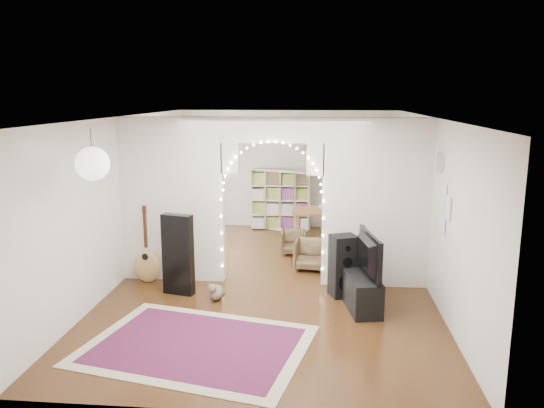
# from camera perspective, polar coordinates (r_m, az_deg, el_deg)

# --- Properties ---
(floor) EXTENTS (7.50, 7.50, 0.00)m
(floor) POSITION_cam_1_polar(r_m,az_deg,el_deg) (8.92, 0.06, -8.27)
(floor) COLOR black
(floor) RESTS_ON ground
(ceiling) EXTENTS (5.00, 7.50, 0.02)m
(ceiling) POSITION_cam_1_polar(r_m,az_deg,el_deg) (8.39, 0.06, 9.33)
(ceiling) COLOR white
(ceiling) RESTS_ON wall_back
(wall_back) EXTENTS (5.00, 0.02, 2.70)m
(wall_back) POSITION_cam_1_polar(r_m,az_deg,el_deg) (12.24, 1.67, 3.72)
(wall_back) COLOR silver
(wall_back) RESTS_ON floor
(wall_front) EXTENTS (5.00, 0.02, 2.70)m
(wall_front) POSITION_cam_1_polar(r_m,az_deg,el_deg) (4.96, -3.95, -8.31)
(wall_front) COLOR silver
(wall_front) RESTS_ON floor
(wall_left) EXTENTS (0.02, 7.50, 2.70)m
(wall_left) POSITION_cam_1_polar(r_m,az_deg,el_deg) (9.13, -15.77, 0.53)
(wall_left) COLOR silver
(wall_left) RESTS_ON floor
(wall_right) EXTENTS (0.02, 7.50, 2.70)m
(wall_right) POSITION_cam_1_polar(r_m,az_deg,el_deg) (8.70, 16.70, -0.06)
(wall_right) COLOR silver
(wall_right) RESTS_ON floor
(divider_wall) EXTENTS (5.00, 0.20, 2.70)m
(divider_wall) POSITION_cam_1_polar(r_m,az_deg,el_deg) (8.54, 0.06, 0.75)
(divider_wall) COLOR silver
(divider_wall) RESTS_ON floor
(fairy_lights) EXTENTS (1.64, 0.04, 1.60)m
(fairy_lights) POSITION_cam_1_polar(r_m,az_deg,el_deg) (8.39, -0.02, 1.42)
(fairy_lights) COLOR #FFEABF
(fairy_lights) RESTS_ON divider_wall
(window) EXTENTS (0.04, 1.20, 1.40)m
(window) POSITION_cam_1_polar(r_m,az_deg,el_deg) (10.77, -12.26, 3.16)
(window) COLOR white
(window) RESTS_ON wall_left
(wall_clock) EXTENTS (0.03, 0.31, 0.31)m
(wall_clock) POSITION_cam_1_polar(r_m,az_deg,el_deg) (7.99, 17.70, 4.34)
(wall_clock) COLOR white
(wall_clock) RESTS_ON wall_right
(picture_frames) EXTENTS (0.02, 0.50, 0.70)m
(picture_frames) POSITION_cam_1_polar(r_m,az_deg,el_deg) (7.70, 18.04, -0.47)
(picture_frames) COLOR white
(picture_frames) RESTS_ON wall_right
(paper_lantern) EXTENTS (0.40, 0.40, 0.40)m
(paper_lantern) POSITION_cam_1_polar(r_m,az_deg,el_deg) (6.57, -18.74, 4.12)
(paper_lantern) COLOR white
(paper_lantern) RESTS_ON ceiling
(ceiling_fan) EXTENTS (1.10, 1.10, 0.30)m
(ceiling_fan) POSITION_cam_1_polar(r_m,az_deg,el_deg) (10.40, 1.08, 8.12)
(ceiling_fan) COLOR #C28240
(ceiling_fan) RESTS_ON ceiling
(area_rug) EXTENTS (3.03, 2.51, 0.02)m
(area_rug) POSITION_cam_1_polar(r_m,az_deg,el_deg) (6.84, -8.12, -14.80)
(area_rug) COLOR maroon
(area_rug) RESTS_ON floor
(guitar_case) EXTENTS (0.51, 0.27, 1.26)m
(guitar_case) POSITION_cam_1_polar(r_m,az_deg,el_deg) (8.31, -10.07, -5.38)
(guitar_case) COLOR black
(guitar_case) RESTS_ON floor
(acoustic_guitar) EXTENTS (0.47, 0.28, 1.10)m
(acoustic_guitar) POSITION_cam_1_polar(r_m,az_deg,el_deg) (8.95, -13.35, -5.30)
(acoustic_guitar) COLOR tan
(acoustic_guitar) RESTS_ON floor
(tabby_cat) EXTENTS (0.28, 0.48, 0.31)m
(tabby_cat) POSITION_cam_1_polar(r_m,az_deg,el_deg) (8.14, -6.06, -9.38)
(tabby_cat) COLOR brown
(tabby_cat) RESTS_ON floor
(floor_speaker) EXTENTS (0.46, 0.43, 0.96)m
(floor_speaker) POSITION_cam_1_polar(r_m,az_deg,el_deg) (8.22, 7.66, -6.63)
(floor_speaker) COLOR black
(floor_speaker) RESTS_ON floor
(media_console) EXTENTS (0.57, 1.06, 0.50)m
(media_console) POSITION_cam_1_polar(r_m,az_deg,el_deg) (7.87, 9.56, -9.28)
(media_console) COLOR black
(media_console) RESTS_ON floor
(tv) EXTENTS (0.33, 1.08, 0.62)m
(tv) POSITION_cam_1_polar(r_m,az_deg,el_deg) (7.69, 9.70, -5.38)
(tv) COLOR black
(tv) RESTS_ON media_console
(bookcase) EXTENTS (1.38, 0.77, 1.38)m
(bookcase) POSITION_cam_1_polar(r_m,az_deg,el_deg) (12.12, 0.92, 0.48)
(bookcase) COLOR beige
(bookcase) RESTS_ON floor
(dining_table) EXTENTS (1.24, 0.85, 0.76)m
(dining_table) POSITION_cam_1_polar(r_m,az_deg,el_deg) (10.80, 5.55, -1.01)
(dining_table) COLOR brown
(dining_table) RESTS_ON floor
(flower_vase) EXTENTS (0.19, 0.19, 0.19)m
(flower_vase) POSITION_cam_1_polar(r_m,az_deg,el_deg) (10.76, 5.56, -0.14)
(flower_vase) COLOR silver
(flower_vase) RESTS_ON dining_table
(dining_chair_left) EXTENTS (0.51, 0.52, 0.45)m
(dining_chair_left) POSITION_cam_1_polar(r_m,az_deg,el_deg) (10.37, 2.34, -4.10)
(dining_chair_left) COLOR brown
(dining_chair_left) RESTS_ON floor
(dining_chair_right) EXTENTS (0.61, 0.63, 0.52)m
(dining_chair_right) POSITION_cam_1_polar(r_m,az_deg,el_deg) (9.47, 4.18, -5.44)
(dining_chair_right) COLOR brown
(dining_chair_right) RESTS_ON floor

